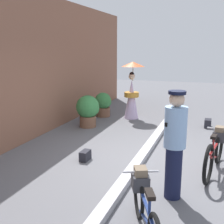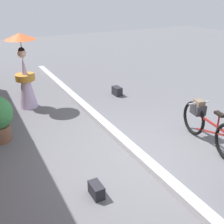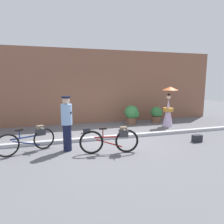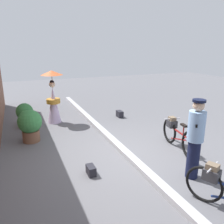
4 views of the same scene
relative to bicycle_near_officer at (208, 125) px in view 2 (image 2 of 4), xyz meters
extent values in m
plane|color=slate|center=(0.21, 1.46, -0.42)|extent=(30.00, 30.00, 0.00)
cube|color=#B2B2B7|center=(0.21, 1.46, -0.36)|extent=(14.00, 0.20, 0.12)
torus|color=black|center=(0.45, -0.08, -0.06)|extent=(0.72, 0.18, 0.72)
cube|color=maroon|center=(-0.08, 0.01, 0.09)|extent=(0.90, 0.18, 0.04)
cube|color=maroon|center=(-0.08, 0.01, -0.11)|extent=(0.78, 0.16, 0.28)
cylinder|color=maroon|center=(-0.27, 0.04, 0.20)|extent=(0.03, 0.03, 0.30)
cube|color=black|center=(-0.27, 0.04, 0.35)|extent=(0.23, 0.12, 0.05)
cylinder|color=silver|center=(0.35, -0.06, 0.33)|extent=(0.11, 0.48, 0.03)
cube|color=#333338|center=(0.35, -0.06, 0.19)|extent=(0.29, 0.26, 0.20)
cube|color=#72604C|center=(0.35, -0.06, 0.32)|extent=(0.22, 0.19, 0.14)
cone|color=silver|center=(3.60, 2.71, 0.23)|extent=(0.48, 0.48, 1.31)
cylinder|color=#C1842D|center=(3.60, 2.71, 0.39)|extent=(0.49, 0.49, 0.16)
sphere|color=beige|center=(3.60, 2.71, 0.99)|extent=(0.21, 0.21, 0.21)
sphere|color=black|center=(3.60, 2.71, 1.07)|extent=(0.16, 0.16, 0.16)
cylinder|color=olive|center=(3.66, 2.69, 1.12)|extent=(0.02, 0.02, 0.55)
cone|color=orange|center=(3.66, 2.69, 1.40)|extent=(0.77, 0.77, 0.16)
sphere|color=#387F42|center=(2.27, 3.53, 0.11)|extent=(0.38, 0.38, 0.38)
cube|color=#26262D|center=(-0.35, 2.58, -0.32)|extent=(0.29, 0.16, 0.21)
cube|color=black|center=(-0.35, 2.53, -0.27)|extent=(0.25, 0.06, 0.07)
cube|color=#26262D|center=(3.26, 0.22, -0.30)|extent=(0.33, 0.19, 0.25)
cube|color=black|center=(3.26, 0.16, -0.24)|extent=(0.28, 0.07, 0.09)
camera|label=1|loc=(-5.51, 0.09, 1.90)|focal=45.78mm
camera|label=2|loc=(-3.30, 3.88, 2.41)|focal=43.47mm
camera|label=3|loc=(-1.64, -5.57, 1.76)|focal=31.99mm
camera|label=4|loc=(-4.63, 3.88, 2.30)|focal=36.66mm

